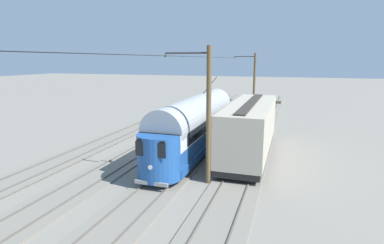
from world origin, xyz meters
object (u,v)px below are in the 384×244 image
vintage_streetcar (196,123)px  catenary_pole_foreground (254,85)px  boxcar_adjacent (250,127)px  catenary_pole_mid_near (207,114)px

vintage_streetcar → catenary_pole_foreground: (-2.48, -15.78, 1.80)m
vintage_streetcar → boxcar_adjacent: bearing=-178.7°
vintage_streetcar → boxcar_adjacent: 4.15m
vintage_streetcar → catenary_pole_mid_near: catenary_pole_mid_near is taller
boxcar_adjacent → catenary_pole_foreground: 15.89m
catenary_pole_foreground → catenary_pole_mid_near: bearing=90.0°
boxcar_adjacent → catenary_pole_foreground: catenary_pole_foreground is taller
catenary_pole_foreground → catenary_pole_mid_near: size_ratio=1.00×
vintage_streetcar → catenary_pole_foreground: catenary_pole_foreground is taller
catenary_pole_foreground → catenary_pole_mid_near: 21.62m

